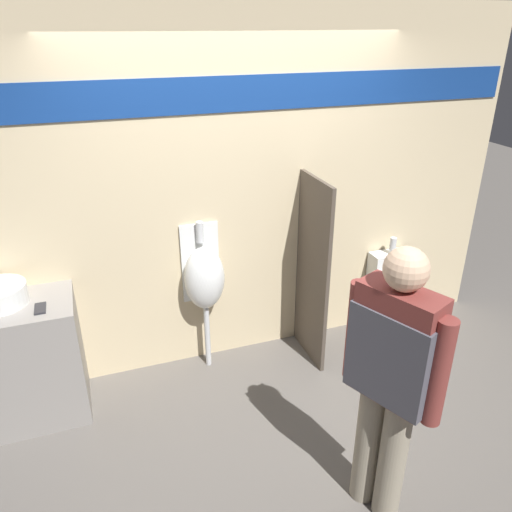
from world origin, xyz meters
name	(u,v)px	position (x,y,z in m)	size (l,w,h in m)	color
ground_plane	(263,388)	(0.00, 0.00, 0.00)	(16.00, 16.00, 0.00)	#5B5651
display_wall	(237,196)	(0.00, 0.60, 1.36)	(4.58, 0.07, 2.70)	beige
sink_counter	(6,366)	(-1.75, 0.31, 0.44)	(0.99, 0.52, 0.89)	gray
cell_phone	(40,308)	(-1.45, 0.21, 0.89)	(0.07, 0.14, 0.01)	#232328
divider_near_counter	(312,272)	(0.52, 0.30, 0.76)	(0.03, 0.53, 1.53)	#4C4238
urinal_near_counter	(204,277)	(-0.32, 0.45, 0.80)	(0.31, 0.26, 1.22)	silver
toilet	(399,308)	(1.36, 0.26, 0.30)	(0.40, 0.56, 0.88)	silver
person_in_vest	(392,371)	(0.26, -1.15, 0.95)	(0.36, 0.53, 1.64)	gray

